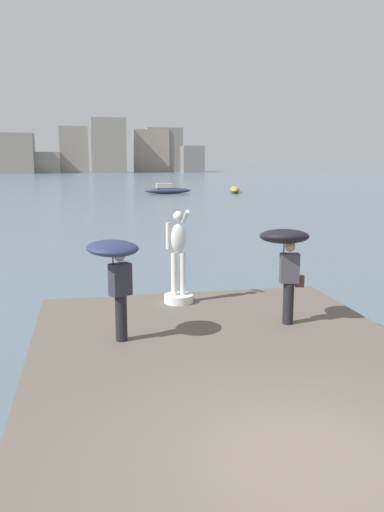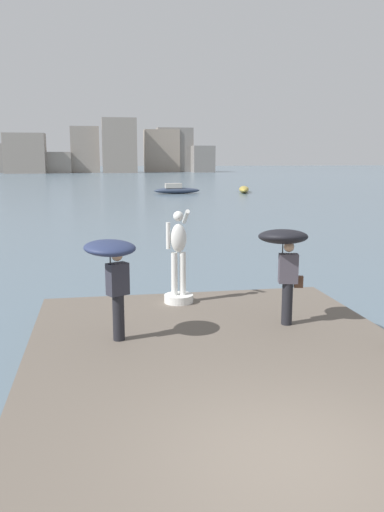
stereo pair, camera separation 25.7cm
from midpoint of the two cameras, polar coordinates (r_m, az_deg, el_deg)
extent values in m
plane|color=slate|center=(45.42, -7.28, 5.72)|extent=(400.00, 400.00, 0.00)
cube|color=#60564C|center=(8.64, 5.99, -14.05)|extent=(6.95, 10.65, 0.40)
cylinder|color=white|center=(12.58, -0.86, -4.61)|extent=(0.69, 0.69, 0.19)
cylinder|color=white|center=(12.42, -1.32, -1.94)|extent=(0.15, 0.15, 1.02)
cylinder|color=white|center=(12.45, -0.41, -1.90)|extent=(0.15, 0.15, 1.02)
ellipsoid|color=white|center=(12.28, -0.88, 1.94)|extent=(0.38, 0.26, 0.67)
sphere|color=white|center=(12.22, -0.89, 4.33)|extent=(0.24, 0.24, 0.24)
cylinder|color=white|center=(12.24, -1.99, 2.21)|extent=(0.10, 0.10, 0.62)
cylinder|color=white|center=(12.52, -0.09, 4.27)|extent=(0.10, 0.59, 0.40)
cylinder|color=black|center=(10.04, -7.21, -6.61)|extent=(0.22, 0.22, 0.88)
cube|color=#2D2D38|center=(9.84, -7.31, -2.49)|extent=(0.45, 0.39, 0.60)
sphere|color=tan|center=(9.75, -7.37, 0.06)|extent=(0.21, 0.21, 0.21)
cylinder|color=#262626|center=(9.76, -8.08, -0.88)|extent=(0.02, 0.02, 0.48)
ellipsoid|color=navy|center=(9.70, -8.12, 0.88)|extent=(1.29, 1.30, 0.32)
cylinder|color=black|center=(11.07, 10.90, -5.08)|extent=(0.22, 0.22, 0.88)
cube|color=#47424C|center=(10.89, 11.03, -1.33)|extent=(0.42, 0.31, 0.60)
sphere|color=tan|center=(10.81, 11.12, 0.98)|extent=(0.21, 0.21, 0.21)
cylinder|color=#262626|center=(10.85, 10.43, 0.32)|extent=(0.02, 0.02, 0.52)
ellipsoid|color=black|center=(10.80, 10.49, 2.08)|extent=(1.19, 1.20, 0.38)
cube|color=#513323|center=(11.01, 12.10, -2.74)|extent=(0.20, 0.13, 0.24)
ellipsoid|color=#2D384C|center=(56.76, -1.52, 7.08)|extent=(4.92, 1.38, 0.64)
cube|color=#B2ADA3|center=(56.68, -1.89, 7.61)|extent=(1.74, 1.02, 0.50)
ellipsoid|color=#B2993D|center=(58.93, 5.77, 7.19)|extent=(2.39, 5.26, 0.69)
cube|color=gray|center=(143.50, -19.41, 9.95)|extent=(6.09, 5.21, 7.30)
cube|color=gray|center=(136.89, -17.55, 10.54)|extent=(9.73, 5.69, 9.61)
cube|color=gray|center=(138.11, -14.89, 9.75)|extent=(9.81, 5.36, 5.17)
cube|color=gray|center=(138.97, -11.42, 11.20)|extent=(7.10, 4.21, 11.51)
cube|color=gray|center=(137.19, -7.81, 11.73)|extent=(8.48, 7.04, 13.47)
cube|color=gray|center=(143.28, -3.25, 11.27)|extent=(9.22, 4.35, 11.06)
cube|color=gray|center=(144.07, -1.83, 11.38)|extent=(9.51, 4.30, 11.56)
cube|color=gray|center=(140.59, 1.24, 10.44)|extent=(5.61, 5.25, 6.81)
camera|label=1|loc=(0.13, -89.40, 0.11)|focal=37.00mm
camera|label=2|loc=(0.13, 90.60, -0.11)|focal=37.00mm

